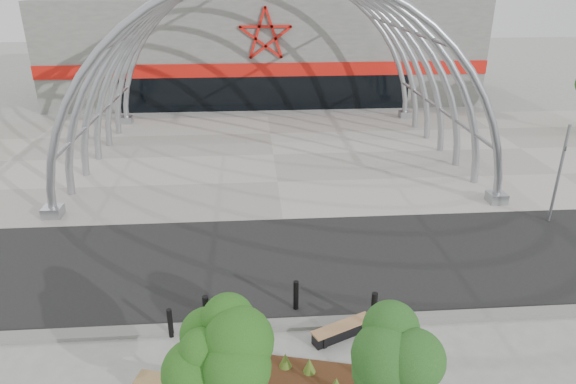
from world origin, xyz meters
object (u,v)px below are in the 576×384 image
object	(u,v)px
street_tree_0	(217,347)
bench_1	(342,331)
bollard_2	(296,295)
signal_pole	(559,172)
street_tree_1	(396,348)

from	to	relation	value
street_tree_0	bench_1	world-z (taller)	street_tree_0
street_tree_0	bollard_2	distance (m)	5.43
signal_pole	street_tree_1	bearing A→B (deg)	-133.20
signal_pole	bollard_2	bearing A→B (deg)	-154.60
street_tree_0	bench_1	bearing A→B (deg)	43.23
signal_pole	street_tree_0	distance (m)	16.87
bollard_2	street_tree_0	bearing A→B (deg)	-114.77
bollard_2	street_tree_1	bearing A→B (deg)	-71.23
street_tree_0	bench_1	distance (m)	5.15
street_tree_0	signal_pole	bearing A→B (deg)	36.49
street_tree_0	bollard_2	size ratio (longest dim) A/B	3.36
signal_pole	bollard_2	size ratio (longest dim) A/B	4.19
street_tree_0	street_tree_1	distance (m)	3.82
signal_pole	bollard_2	world-z (taller)	signal_pole
bench_1	signal_pole	bearing A→B (deg)	33.96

